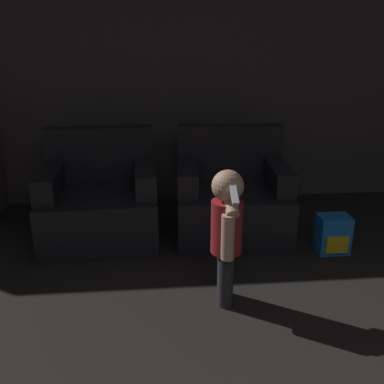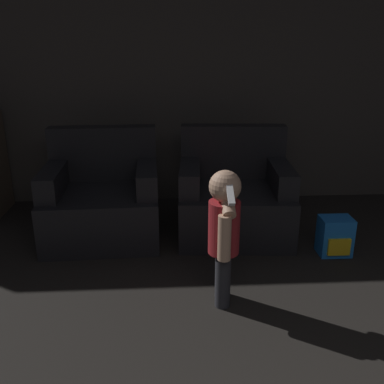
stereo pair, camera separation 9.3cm
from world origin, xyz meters
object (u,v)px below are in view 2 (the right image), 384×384
person_toddler (224,228)px  armchair_right (234,198)px  toy_backpack (335,236)px  armchair_left (103,200)px

person_toddler → armchair_right: bearing=173.9°
person_toddler → toy_backpack: 1.17m
armchair_left → armchair_right: same height
armchair_left → toy_backpack: armchair_left is taller
armchair_right → person_toddler: size_ratio=1.12×
armchair_left → person_toddler: bearing=-52.7°
person_toddler → toy_backpack: (0.95, 0.59, -0.36)m
toy_backpack → person_toddler: bearing=-147.8°
person_toddler → armchair_left: bearing=-134.5°
person_toddler → toy_backpack: person_toddler is taller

